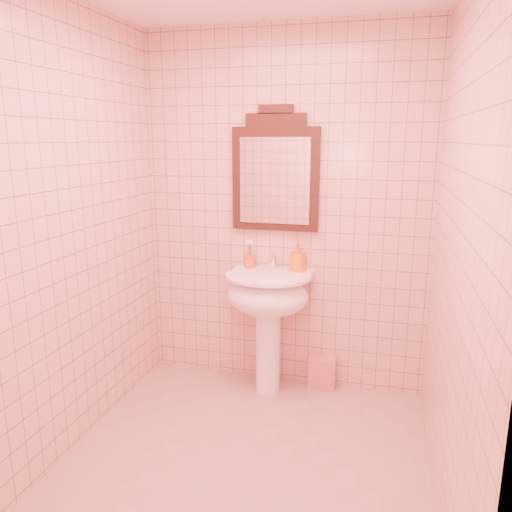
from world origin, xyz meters
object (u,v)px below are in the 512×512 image
(toothbrush_cup, at_px, (250,261))
(soap_dispenser, at_px, (298,257))
(mirror, at_px, (275,174))
(pedestal_sink, at_px, (268,303))
(towel, at_px, (322,372))

(toothbrush_cup, height_order, soap_dispenser, soap_dispenser)
(soap_dispenser, bearing_deg, mirror, -179.55)
(pedestal_sink, distance_m, towel, 0.68)
(mirror, xyz_separation_m, soap_dispenser, (0.17, -0.05, -0.57))
(pedestal_sink, bearing_deg, towel, 24.82)
(mirror, relative_size, soap_dispenser, 4.30)
(mirror, bearing_deg, soap_dispenser, -14.50)
(towel, bearing_deg, mirror, 174.92)
(pedestal_sink, xyz_separation_m, towel, (0.36, 0.17, -0.54))
(mirror, relative_size, toothbrush_cup, 4.80)
(pedestal_sink, bearing_deg, toothbrush_cup, 138.11)
(pedestal_sink, height_order, soap_dispenser, soap_dispenser)
(mirror, bearing_deg, towel, -5.08)
(pedestal_sink, relative_size, toothbrush_cup, 4.94)
(mirror, height_order, toothbrush_cup, mirror)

